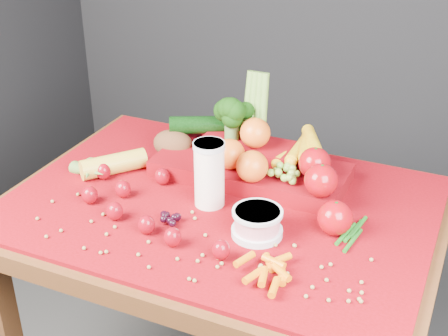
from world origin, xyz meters
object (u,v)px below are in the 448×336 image
at_px(table, 221,237).
at_px(yogurt_bowl, 257,222).
at_px(milk_glass, 209,172).
at_px(produce_mound, 260,159).

bearing_deg(table, yogurt_bowl, -36.00).
bearing_deg(milk_glass, table, 41.69).
distance_m(table, produce_mound, 0.23).
bearing_deg(produce_mound, table, -107.29).
bearing_deg(table, produce_mound, 72.71).
relative_size(table, milk_glass, 6.43).
bearing_deg(table, milk_glass, -138.31).
bearing_deg(yogurt_bowl, table, 144.00).
height_order(milk_glass, produce_mound, produce_mound).
bearing_deg(produce_mound, yogurt_bowl, -69.93).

